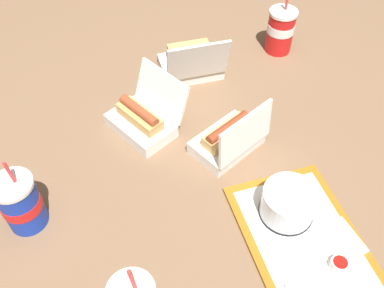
{
  "coord_description": "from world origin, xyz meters",
  "views": [
    {
      "loc": [
        -0.73,
        0.06,
        0.9
      ],
      "look_at": [
        0.02,
        -0.03,
        0.05
      ],
      "focal_mm": 40.0,
      "sensor_mm": 36.0,
      "label": 1
    }
  ],
  "objects_px": {
    "cake_container": "(288,204)",
    "food_tray": "(302,238)",
    "soda_cup_right": "(21,203)",
    "ketchup_cup": "(339,264)",
    "plastic_fork": "(289,265)",
    "clamshell_sandwich_front": "(191,62)",
    "soda_cup_back": "(281,30)",
    "clamshell_hotdog_center": "(229,139)",
    "clamshell_hotdog_right": "(143,119)"
  },
  "relations": [
    {
      "from": "cake_container",
      "to": "soda_cup_right",
      "type": "xyz_separation_m",
      "value": [
        0.06,
        0.62,
        0.03
      ]
    },
    {
      "from": "plastic_fork",
      "to": "soda_cup_right",
      "type": "height_order",
      "value": "soda_cup_right"
    },
    {
      "from": "clamshell_hotdog_center",
      "to": "soda_cup_right",
      "type": "height_order",
      "value": "soda_cup_right"
    },
    {
      "from": "food_tray",
      "to": "soda_cup_back",
      "type": "xyz_separation_m",
      "value": [
        0.73,
        -0.13,
        0.07
      ]
    },
    {
      "from": "ketchup_cup",
      "to": "soda_cup_right",
      "type": "xyz_separation_m",
      "value": [
        0.21,
        0.7,
        0.05
      ]
    },
    {
      "from": "clamshell_hotdog_right",
      "to": "soda_cup_right",
      "type": "height_order",
      "value": "soda_cup_right"
    },
    {
      "from": "food_tray",
      "to": "clamshell_hotdog_right",
      "type": "xyz_separation_m",
      "value": [
        0.41,
        0.35,
        0.03
      ]
    },
    {
      "from": "clamshell_hotdog_center",
      "to": "soda_cup_right",
      "type": "bearing_deg",
      "value": 108.03
    },
    {
      "from": "clamshell_hotdog_right",
      "to": "ketchup_cup",
      "type": "bearing_deg",
      "value": -140.37
    },
    {
      "from": "clamshell_sandwich_front",
      "to": "clamshell_hotdog_center",
      "type": "distance_m",
      "value": 0.34
    },
    {
      "from": "cake_container",
      "to": "ketchup_cup",
      "type": "xyz_separation_m",
      "value": [
        -0.15,
        -0.08,
        -0.02
      ]
    },
    {
      "from": "clamshell_sandwich_front",
      "to": "soda_cup_right",
      "type": "bearing_deg",
      "value": 138.03
    },
    {
      "from": "food_tray",
      "to": "clamshell_sandwich_front",
      "type": "distance_m",
      "value": 0.67
    },
    {
      "from": "clamshell_hotdog_center",
      "to": "soda_cup_back",
      "type": "xyz_separation_m",
      "value": [
        0.43,
        -0.25,
        0.04
      ]
    },
    {
      "from": "food_tray",
      "to": "cake_container",
      "type": "distance_m",
      "value": 0.08
    },
    {
      "from": "plastic_fork",
      "to": "ketchup_cup",
      "type": "bearing_deg",
      "value": -80.21
    },
    {
      "from": "food_tray",
      "to": "clamshell_hotdog_right",
      "type": "distance_m",
      "value": 0.54
    },
    {
      "from": "soda_cup_right",
      "to": "clamshell_hotdog_right",
      "type": "bearing_deg",
      "value": -46.56
    },
    {
      "from": "ketchup_cup",
      "to": "soda_cup_right",
      "type": "height_order",
      "value": "soda_cup_right"
    },
    {
      "from": "ketchup_cup",
      "to": "soda_cup_back",
      "type": "xyz_separation_m",
      "value": [
        0.81,
        -0.08,
        0.05
      ]
    },
    {
      "from": "clamshell_hotdog_center",
      "to": "plastic_fork",
      "type": "bearing_deg",
      "value": -169.19
    },
    {
      "from": "clamshell_sandwich_front",
      "to": "soda_cup_back",
      "type": "xyz_separation_m",
      "value": [
        0.09,
        -0.31,
        0.03
      ]
    },
    {
      "from": "soda_cup_back",
      "to": "soda_cup_right",
      "type": "xyz_separation_m",
      "value": [
        -0.6,
        0.77,
        -0.0
      ]
    },
    {
      "from": "food_tray",
      "to": "ketchup_cup",
      "type": "relative_size",
      "value": 10.26
    },
    {
      "from": "ketchup_cup",
      "to": "soda_cup_back",
      "type": "relative_size",
      "value": 0.19
    },
    {
      "from": "plastic_fork",
      "to": "clamshell_hotdog_center",
      "type": "xyz_separation_m",
      "value": [
        0.37,
        0.07,
        0.02
      ]
    },
    {
      "from": "clamshell_sandwich_front",
      "to": "cake_container",
      "type": "bearing_deg",
      "value": -164.17
    },
    {
      "from": "soda_cup_right",
      "to": "soda_cup_back",
      "type": "bearing_deg",
      "value": -52.13
    },
    {
      "from": "cake_container",
      "to": "food_tray",
      "type": "bearing_deg",
      "value": -161.78
    },
    {
      "from": "cake_container",
      "to": "clamshell_sandwich_front",
      "type": "distance_m",
      "value": 0.59
    },
    {
      "from": "cake_container",
      "to": "soda_cup_back",
      "type": "xyz_separation_m",
      "value": [
        0.66,
        -0.15,
        0.03
      ]
    },
    {
      "from": "clamshell_hotdog_right",
      "to": "soda_cup_right",
      "type": "distance_m",
      "value": 0.4
    },
    {
      "from": "soda_cup_back",
      "to": "soda_cup_right",
      "type": "distance_m",
      "value": 0.98
    },
    {
      "from": "ketchup_cup",
      "to": "clamshell_hotdog_center",
      "type": "distance_m",
      "value": 0.42
    },
    {
      "from": "ketchup_cup",
      "to": "soda_cup_back",
      "type": "distance_m",
      "value": 0.82
    },
    {
      "from": "food_tray",
      "to": "plastic_fork",
      "type": "bearing_deg",
      "value": 142.37
    },
    {
      "from": "food_tray",
      "to": "clamshell_hotdog_center",
      "type": "xyz_separation_m",
      "value": [
        0.3,
        0.12,
        0.03
      ]
    },
    {
      "from": "soda_cup_right",
      "to": "plastic_fork",
      "type": "bearing_deg",
      "value": -108.43
    },
    {
      "from": "clamshell_hotdog_center",
      "to": "clamshell_sandwich_front",
      "type": "bearing_deg",
      "value": 10.52
    },
    {
      "from": "clamshell_sandwich_front",
      "to": "clamshell_hotdog_center",
      "type": "relative_size",
      "value": 0.94
    },
    {
      "from": "ketchup_cup",
      "to": "clamshell_hotdog_right",
      "type": "bearing_deg",
      "value": 39.63
    },
    {
      "from": "clamshell_hotdog_center",
      "to": "soda_cup_right",
      "type": "distance_m",
      "value": 0.55
    },
    {
      "from": "clamshell_hotdog_right",
      "to": "clamshell_sandwich_front",
      "type": "distance_m",
      "value": 0.29
    },
    {
      "from": "cake_container",
      "to": "clamshell_hotdog_right",
      "type": "distance_m",
      "value": 0.47
    },
    {
      "from": "clamshell_sandwich_front",
      "to": "soda_cup_back",
      "type": "distance_m",
      "value": 0.33
    },
    {
      "from": "ketchup_cup",
      "to": "plastic_fork",
      "type": "distance_m",
      "value": 0.11
    },
    {
      "from": "clamshell_hotdog_center",
      "to": "clamshell_hotdog_right",
      "type": "bearing_deg",
      "value": 65.09
    },
    {
      "from": "clamshell_hotdog_right",
      "to": "clamshell_hotdog_center",
      "type": "height_order",
      "value": "clamshell_hotdog_center"
    },
    {
      "from": "food_tray",
      "to": "clamshell_sandwich_front",
      "type": "height_order",
      "value": "clamshell_sandwich_front"
    },
    {
      "from": "plastic_fork",
      "to": "soda_cup_right",
      "type": "xyz_separation_m",
      "value": [
        0.2,
        0.59,
        0.06
      ]
    }
  ]
}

